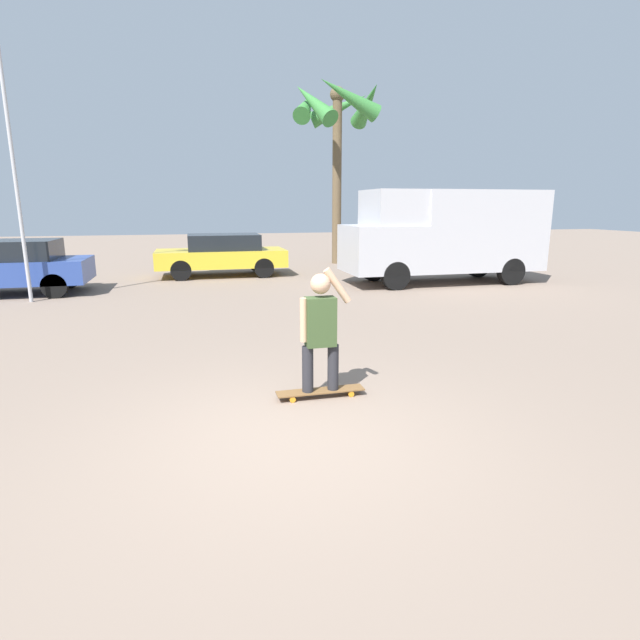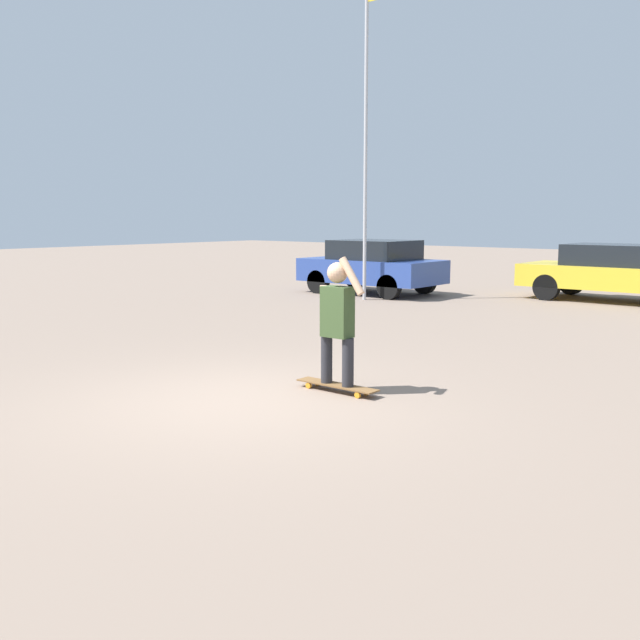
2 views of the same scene
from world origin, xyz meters
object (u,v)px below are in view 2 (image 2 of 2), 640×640
at_px(parked_car_yellow, 614,271).
at_px(flagpole, 367,120).
at_px(parked_car_blue, 372,266).
at_px(person_skateboarder, 337,316).
at_px(skateboard, 337,386).

xyz_separation_m(parked_car_yellow, flagpole, (-4.94, -3.72, 3.70)).
bearing_deg(parked_car_blue, person_skateboarder, -56.59).
relative_size(parked_car_yellow, flagpole, 0.54).
distance_m(skateboard, person_skateboarder, 0.85).
xyz_separation_m(person_skateboarder, flagpole, (-5.41, 8.01, 3.53)).
distance_m(parked_car_yellow, parked_car_blue, 6.17).
bearing_deg(person_skateboarder, flagpole, 124.01).
distance_m(person_skateboarder, parked_car_blue, 11.17).
bearing_deg(person_skateboarder, parked_car_blue, 123.41).
bearing_deg(flagpole, parked_car_yellow, 37.01).
bearing_deg(parked_car_blue, parked_car_yellow, 23.04).
height_order(parked_car_blue, flagpole, flagpole).
xyz_separation_m(person_skateboarder, parked_car_blue, (-6.15, 9.32, -0.15)).
xyz_separation_m(person_skateboarder, parked_car_yellow, (-0.47, 11.74, -0.17)).
height_order(person_skateboarder, parked_car_blue, person_skateboarder).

